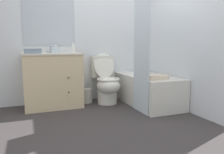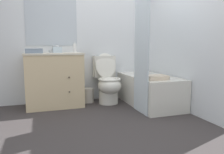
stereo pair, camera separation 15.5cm
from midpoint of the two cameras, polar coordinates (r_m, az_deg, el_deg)
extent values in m
plane|color=#383333|center=(2.79, 4.33, -13.02)|extent=(14.00, 14.00, 0.00)
cube|color=silver|center=(4.12, -4.19, 11.43)|extent=(8.00, 0.05, 2.50)
cube|color=#B2BCC6|center=(3.99, -14.46, 14.65)|extent=(0.86, 0.01, 0.93)
cube|color=silver|center=(3.89, 16.79, 11.33)|extent=(0.05, 2.56, 2.50)
cube|color=beige|center=(3.74, -13.61, -0.96)|extent=(0.91, 0.54, 0.87)
cube|color=beige|center=(3.70, -13.84, 5.91)|extent=(0.93, 0.56, 0.03)
cylinder|color=silver|center=(3.70, -13.82, 5.29)|extent=(0.29, 0.29, 0.10)
sphere|color=#382D23|center=(3.47, -9.90, -0.09)|extent=(0.02, 0.02, 0.02)
sphere|color=#382D23|center=(3.51, -9.81, -3.85)|extent=(0.02, 0.02, 0.02)
cylinder|color=silver|center=(3.89, -14.08, 6.51)|extent=(0.04, 0.04, 0.04)
cylinder|color=silver|center=(3.84, -14.07, 7.42)|extent=(0.02, 0.11, 0.09)
cylinder|color=silver|center=(3.88, -14.90, 6.51)|extent=(0.03, 0.03, 0.04)
cylinder|color=silver|center=(3.89, -13.27, 6.56)|extent=(0.03, 0.03, 0.04)
cylinder|color=silver|center=(3.88, 0.21, -5.13)|extent=(0.34, 0.34, 0.24)
ellipsoid|color=silver|center=(3.78, 0.50, -2.24)|extent=(0.40, 0.48, 0.30)
torus|color=silver|center=(3.76, 0.50, -0.59)|extent=(0.39, 0.39, 0.04)
cube|color=silver|center=(4.05, -1.01, 2.81)|extent=(0.39, 0.18, 0.39)
ellipsoid|color=silver|center=(3.94, -0.51, 3.00)|extent=(0.38, 0.14, 0.44)
cube|color=silver|center=(3.84, 10.80, -3.40)|extent=(0.67, 1.35, 0.50)
cube|color=#A5A7A2|center=(3.80, 10.89, 0.24)|extent=(0.55, 1.23, 0.01)
cube|color=silver|center=(3.27, 9.07, 8.10)|extent=(0.02, 0.46, 2.02)
cylinder|color=#B7B2A8|center=(3.97, -5.16, -4.77)|extent=(0.21, 0.21, 0.25)
cube|color=silver|center=(3.81, -12.96, 6.94)|extent=(0.14, 0.14, 0.10)
ellipsoid|color=white|center=(3.81, -12.99, 7.85)|extent=(0.06, 0.04, 0.03)
cylinder|color=white|center=(3.80, -8.53, 7.48)|extent=(0.06, 0.06, 0.15)
cylinder|color=silver|center=(3.80, -8.56, 8.86)|extent=(0.03, 0.03, 0.03)
cube|color=slate|center=(3.54, -18.49, 6.48)|extent=(0.25, 0.15, 0.07)
cube|color=beige|center=(3.38, 12.78, -0.10)|extent=(0.33, 0.22, 0.07)
camera|label=1|loc=(0.08, -88.67, 0.19)|focal=35.00mm
camera|label=2|loc=(0.08, 91.33, -0.19)|focal=35.00mm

